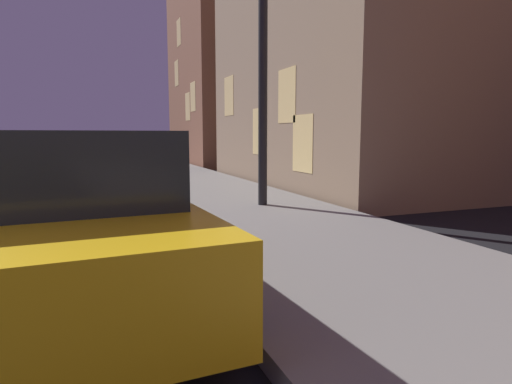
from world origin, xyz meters
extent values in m
cube|color=gold|center=(2.85, 2.78, 0.57)|extent=(2.03, 4.17, 0.64)
cube|color=#1E2328|center=(2.86, 2.59, 1.15)|extent=(1.70, 1.94, 0.56)
cylinder|color=black|center=(3.70, 4.09, 0.33)|extent=(0.26, 0.67, 0.66)
cylinder|color=black|center=(3.83, 1.57, 0.33)|extent=(0.26, 0.67, 0.66)
cube|color=navy|center=(2.85, 9.25, 0.57)|extent=(2.07, 4.45, 0.64)
cube|color=#1E2328|center=(2.85, 9.22, 1.15)|extent=(1.73, 2.29, 0.56)
cylinder|color=black|center=(1.85, 10.55, 0.33)|extent=(0.26, 0.67, 0.66)
cylinder|color=black|center=(3.69, 10.66, 0.33)|extent=(0.26, 0.67, 0.66)
cylinder|color=black|center=(2.01, 7.85, 0.33)|extent=(0.26, 0.67, 0.66)
cylinder|color=black|center=(3.85, 7.96, 0.33)|extent=(0.26, 0.67, 0.66)
cylinder|color=black|center=(6.00, 6.07, 2.73)|extent=(0.16, 0.16, 5.17)
cube|color=#8C7259|center=(11.79, 9.29, 4.30)|extent=(8.97, 8.58, 8.60)
cube|color=#F2D17F|center=(7.32, 9.53, 1.48)|extent=(0.06, 0.90, 1.20)
cube|color=#F2D17F|center=(7.32, 12.11, 2.59)|extent=(0.06, 0.90, 1.20)
cube|color=#F2D17F|center=(7.32, 7.86, 2.26)|extent=(0.06, 0.90, 1.20)
cube|color=#F2D17F|center=(7.32, 7.06, 1.22)|extent=(0.06, 0.90, 1.20)
cube|color=brown|center=(11.66, 19.10, 4.34)|extent=(8.72, 7.18, 8.69)
cube|color=#F2D17F|center=(7.32, 20.41, 4.33)|extent=(0.06, 0.90, 1.20)
cube|color=#F2D17F|center=(7.32, 18.08, 2.61)|extent=(0.06, 0.90, 1.20)
cube|color=#F2D17F|center=(7.32, 19.66, 6.08)|extent=(0.06, 0.90, 1.20)
cube|color=#F2D17F|center=(7.32, 17.04, 2.96)|extent=(0.06, 0.90, 1.20)
camera|label=1|loc=(3.08, -1.15, 1.41)|focal=30.65mm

